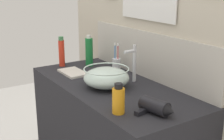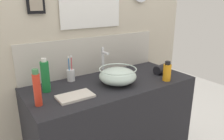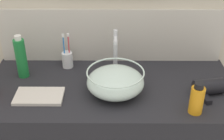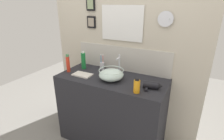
% 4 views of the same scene
% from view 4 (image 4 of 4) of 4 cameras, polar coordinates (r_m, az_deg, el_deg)
% --- Properties ---
extents(ground_plane, '(6.00, 6.00, 0.00)m').
position_cam_4_polar(ground_plane, '(2.61, -0.16, -21.53)').
color(ground_plane, gray).
extents(vanity_counter, '(1.31, 0.59, 0.93)m').
position_cam_4_polar(vanity_counter, '(2.32, -0.17, -13.07)').
color(vanity_counter, '#232328').
rests_on(vanity_counter, ground).
extents(back_panel, '(2.06, 0.10, 2.32)m').
position_cam_4_polar(back_panel, '(2.29, 3.56, 5.78)').
color(back_panel, beige).
rests_on(back_panel, ground).
extents(glass_bowl_sink, '(0.29, 0.29, 0.12)m').
position_cam_4_polar(glass_bowl_sink, '(2.02, -0.26, -1.49)').
color(glass_bowl_sink, silver).
rests_on(glass_bowl_sink, vanity_counter).
extents(faucet, '(0.02, 0.09, 0.25)m').
position_cam_4_polar(faucet, '(2.17, 2.32, 2.20)').
color(faucet, silver).
rests_on(faucet, vanity_counter).
extents(hair_drier, '(0.21, 0.16, 0.08)m').
position_cam_4_polar(hair_drier, '(1.87, 12.96, -4.92)').
color(hair_drier, black).
rests_on(hair_drier, vanity_counter).
extents(toothbrush_cup, '(0.06, 0.06, 0.21)m').
position_cam_4_polar(toothbrush_cup, '(2.36, -3.24, 1.50)').
color(toothbrush_cup, silver).
rests_on(toothbrush_cup, vanity_counter).
extents(soap_dispenser, '(0.06, 0.06, 0.24)m').
position_cam_4_polar(soap_dispenser, '(2.38, -9.32, 3.06)').
color(soap_dispenser, '#197233').
rests_on(soap_dispenser, vanity_counter).
extents(lotion_bottle, '(0.05, 0.05, 0.23)m').
position_cam_4_polar(lotion_bottle, '(2.31, -14.18, 2.09)').
color(lotion_bottle, red).
rests_on(lotion_bottle, vanity_counter).
extents(spray_bottle, '(0.06, 0.06, 0.16)m').
position_cam_4_polar(spray_bottle, '(1.75, 8.10, -5.16)').
color(spray_bottle, orange).
rests_on(spray_bottle, vanity_counter).
extents(hand_towel, '(0.24, 0.14, 0.02)m').
position_cam_4_polar(hand_towel, '(2.19, -9.65, -1.52)').
color(hand_towel, silver).
rests_on(hand_towel, vanity_counter).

